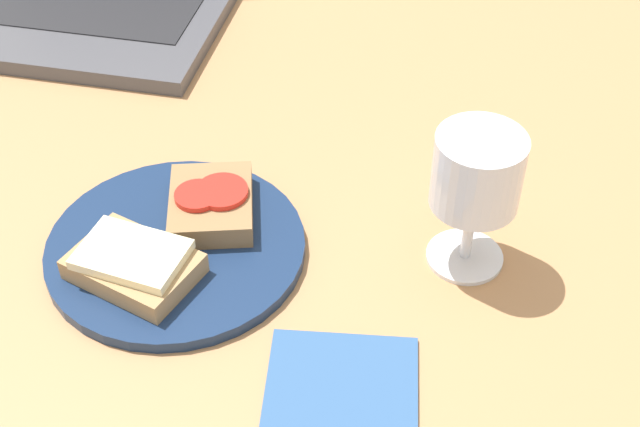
% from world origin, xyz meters
% --- Properties ---
extents(wooden_table, '(1.40, 1.40, 0.03)m').
position_xyz_m(wooden_table, '(0.00, 0.00, 0.01)').
color(wooden_table, '#B27F51').
rests_on(wooden_table, ground).
extents(plate, '(0.23, 0.23, 0.01)m').
position_xyz_m(plate, '(-0.04, -0.08, 0.04)').
color(plate, navy).
rests_on(plate, wooden_table).
extents(sandwich_with_cheese, '(0.12, 0.10, 0.03)m').
position_xyz_m(sandwich_with_cheese, '(-0.06, -0.12, 0.05)').
color(sandwich_with_cheese, '#A88456').
rests_on(sandwich_with_cheese, plate).
extents(sandwich_with_tomato, '(0.10, 0.11, 0.03)m').
position_xyz_m(sandwich_with_tomato, '(-0.02, -0.04, 0.05)').
color(sandwich_with_tomato, '#937047').
rests_on(sandwich_with_tomato, plate).
extents(wine_glass, '(0.07, 0.07, 0.13)m').
position_xyz_m(wine_glass, '(0.21, -0.03, 0.12)').
color(wine_glass, white).
rests_on(wine_glass, wooden_table).
extents(napkin, '(0.13, 0.16, 0.00)m').
position_xyz_m(napkin, '(0.13, -0.21, 0.03)').
color(napkin, '#33598C').
rests_on(napkin, wooden_table).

